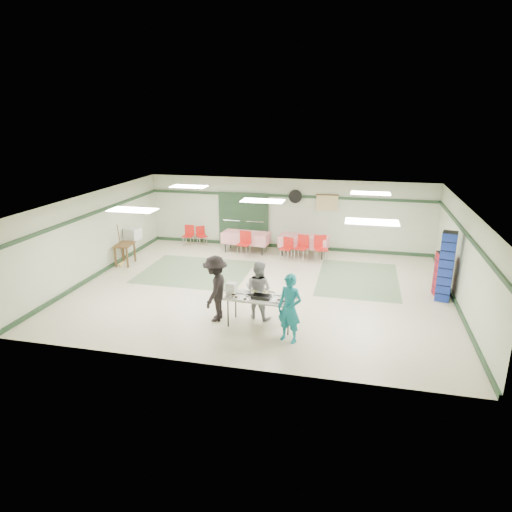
% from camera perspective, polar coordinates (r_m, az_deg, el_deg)
% --- Properties ---
extents(floor, '(11.00, 11.00, 0.00)m').
position_cam_1_polar(floor, '(13.80, 0.80, -4.09)').
color(floor, beige).
rests_on(floor, ground).
extents(ceiling, '(11.00, 11.00, 0.00)m').
position_cam_1_polar(ceiling, '(13.05, 0.85, 7.00)').
color(ceiling, white).
rests_on(ceiling, wall_back).
extents(wall_back, '(11.00, 0.00, 11.00)m').
position_cam_1_polar(wall_back, '(17.66, 3.93, 5.27)').
color(wall_back, beige).
rests_on(wall_back, floor).
extents(wall_front, '(11.00, 0.00, 11.00)m').
position_cam_1_polar(wall_front, '(9.27, -5.13, -6.29)').
color(wall_front, beige).
rests_on(wall_front, floor).
extents(wall_left, '(0.00, 9.00, 9.00)m').
position_cam_1_polar(wall_left, '(15.45, -19.56, 2.51)').
color(wall_left, beige).
rests_on(wall_left, floor).
extents(wall_right, '(0.00, 9.00, 9.00)m').
position_cam_1_polar(wall_right, '(13.38, 24.50, -0.30)').
color(wall_right, beige).
rests_on(wall_right, floor).
extents(trim_back, '(11.00, 0.06, 0.10)m').
position_cam_1_polar(trim_back, '(17.49, 3.97, 7.49)').
color(trim_back, '#1E3721').
rests_on(trim_back, wall_back).
extents(baseboard_back, '(11.00, 0.06, 0.12)m').
position_cam_1_polar(baseboard_back, '(17.95, 3.83, 1.22)').
color(baseboard_back, '#1E3721').
rests_on(baseboard_back, floor).
extents(trim_left, '(0.06, 9.00, 0.10)m').
position_cam_1_polar(trim_left, '(15.28, -19.73, 5.04)').
color(trim_left, '#1E3721').
rests_on(trim_left, wall_back).
extents(baseboard_left, '(0.06, 9.00, 0.12)m').
position_cam_1_polar(baseboard_left, '(15.79, -19.00, -2.02)').
color(baseboard_left, '#1E3721').
rests_on(baseboard_left, floor).
extents(trim_right, '(0.06, 9.00, 0.10)m').
position_cam_1_polar(trim_right, '(13.20, 24.75, 2.60)').
color(trim_right, '#1E3721').
rests_on(trim_right, wall_back).
extents(baseboard_right, '(0.06, 9.00, 0.12)m').
position_cam_1_polar(baseboard_right, '(13.79, 23.71, -5.40)').
color(baseboard_right, '#1E3721').
rests_on(baseboard_right, floor).
extents(green_patch_a, '(3.50, 3.00, 0.01)m').
position_cam_1_polar(green_patch_a, '(15.37, -7.55, -1.93)').
color(green_patch_a, '#627A59').
rests_on(green_patch_a, floor).
extents(green_patch_b, '(2.50, 3.50, 0.01)m').
position_cam_1_polar(green_patch_b, '(14.93, 12.61, -2.81)').
color(green_patch_b, '#627A59').
rests_on(green_patch_b, floor).
extents(double_door_left, '(0.90, 0.06, 2.10)m').
position_cam_1_polar(double_door_left, '(18.13, -3.01, 4.64)').
color(double_door_left, gray).
rests_on(double_door_left, floor).
extents(double_door_right, '(0.90, 0.06, 2.10)m').
position_cam_1_polar(double_door_right, '(17.90, -0.08, 4.50)').
color(double_door_right, gray).
rests_on(double_door_right, floor).
extents(door_frame, '(2.00, 0.03, 2.15)m').
position_cam_1_polar(door_frame, '(17.99, -1.59, 4.56)').
color(door_frame, '#1E3721').
rests_on(door_frame, floor).
extents(wall_fan, '(0.50, 0.10, 0.50)m').
position_cam_1_polar(wall_fan, '(17.42, 4.93, 7.43)').
color(wall_fan, black).
rests_on(wall_fan, wall_back).
extents(scroll_banner, '(0.80, 0.02, 0.60)m').
position_cam_1_polar(scroll_banner, '(17.33, 8.87, 6.56)').
color(scroll_banner, '#DCC489').
rests_on(scroll_banner, wall_back).
extents(serving_table, '(1.80, 0.83, 0.76)m').
position_cam_1_polar(serving_table, '(11.21, 0.62, -5.43)').
color(serving_table, beige).
rests_on(serving_table, floor).
extents(sheet_tray_right, '(0.62, 0.49, 0.02)m').
position_cam_1_polar(sheet_tray_right, '(11.01, 3.62, -5.56)').
color(sheet_tray_right, silver).
rests_on(sheet_tray_right, serving_table).
extents(sheet_tray_mid, '(0.67, 0.52, 0.02)m').
position_cam_1_polar(sheet_tray_mid, '(11.32, 0.55, -4.87)').
color(sheet_tray_mid, silver).
rests_on(sheet_tray_mid, serving_table).
extents(sheet_tray_left, '(0.61, 0.48, 0.02)m').
position_cam_1_polar(sheet_tray_left, '(11.17, -2.08, -5.20)').
color(sheet_tray_left, silver).
rests_on(sheet_tray_left, serving_table).
extents(baking_pan, '(0.47, 0.31, 0.08)m').
position_cam_1_polar(baking_pan, '(11.13, 0.69, -5.11)').
color(baking_pan, black).
rests_on(baking_pan, serving_table).
extents(foam_box_stack, '(0.26, 0.24, 0.28)m').
position_cam_1_polar(foam_box_stack, '(11.40, -3.10, -4.03)').
color(foam_box_stack, white).
rests_on(foam_box_stack, serving_table).
extents(volunteer_teal, '(0.69, 0.57, 1.63)m').
position_cam_1_polar(volunteer_teal, '(10.48, 4.23, -6.55)').
color(volunteer_teal, '#137587').
rests_on(volunteer_teal, floor).
extents(volunteer_grey, '(0.88, 0.78, 1.53)m').
position_cam_1_polar(volunteer_grey, '(11.65, 0.30, -4.24)').
color(volunteer_grey, '#98989D').
rests_on(volunteer_grey, floor).
extents(volunteer_dark, '(0.66, 1.11, 1.70)m').
position_cam_1_polar(volunteer_dark, '(11.54, -5.09, -4.07)').
color(volunteer_dark, black).
rests_on(volunteer_dark, floor).
extents(dining_table_a, '(1.83, 0.92, 0.77)m').
position_cam_1_polar(dining_table_a, '(16.87, 5.99, 1.90)').
color(dining_table_a, red).
rests_on(dining_table_a, floor).
extents(dining_table_b, '(1.79, 0.89, 0.77)m').
position_cam_1_polar(dining_table_b, '(17.26, -1.28, 2.35)').
color(dining_table_b, red).
rests_on(dining_table_b, floor).
extents(chair_a, '(0.53, 0.53, 0.92)m').
position_cam_1_polar(chair_a, '(16.33, 5.78, 1.37)').
color(chair_a, '#B7230E').
rests_on(chair_a, floor).
extents(chair_b, '(0.47, 0.47, 0.81)m').
position_cam_1_polar(chair_b, '(16.41, 3.91, 1.24)').
color(chair_b, '#B7230E').
rests_on(chair_b, floor).
extents(chair_c, '(0.55, 0.55, 0.94)m').
position_cam_1_polar(chair_c, '(16.26, 8.08, 1.26)').
color(chair_c, '#B7230E').
rests_on(chair_c, floor).
extents(chair_d, '(0.49, 0.49, 0.94)m').
position_cam_1_polar(chair_d, '(16.71, -1.44, 1.86)').
color(chair_d, '#B7230E').
rests_on(chair_d, floor).
extents(chair_loose_a, '(0.51, 0.51, 0.78)m').
position_cam_1_polar(chair_loose_a, '(18.27, -6.88, 2.77)').
color(chair_loose_a, '#B7230E').
rests_on(chair_loose_a, floor).
extents(chair_loose_b, '(0.39, 0.39, 0.83)m').
position_cam_1_polar(chair_loose_b, '(18.25, -8.40, 2.82)').
color(chair_loose_b, '#B7230E').
rests_on(chair_loose_b, floor).
extents(crate_stack_blue_a, '(0.43, 0.43, 1.18)m').
position_cam_1_polar(crate_stack_blue_a, '(14.30, 22.17, -2.13)').
color(crate_stack_blue_a, navy).
rests_on(crate_stack_blue_a, floor).
extents(crate_stack_red, '(0.45, 0.45, 1.29)m').
position_cam_1_polar(crate_stack_red, '(14.14, 22.28, -2.12)').
color(crate_stack_red, maroon).
rests_on(crate_stack_red, floor).
extents(crate_stack_blue_b, '(0.46, 0.46, 2.00)m').
position_cam_1_polar(crate_stack_blue_b, '(13.69, 22.67, -1.24)').
color(crate_stack_blue_b, navy).
rests_on(crate_stack_blue_b, floor).
extents(printer_table, '(0.61, 0.87, 0.74)m').
position_cam_1_polar(printer_table, '(16.43, -16.12, 1.09)').
color(printer_table, brown).
rests_on(printer_table, floor).
extents(office_printer, '(0.58, 0.53, 0.39)m').
position_cam_1_polar(office_printer, '(16.90, -15.16, 2.71)').
color(office_printer, beige).
rests_on(office_printer, printer_table).
extents(broom, '(0.06, 0.23, 1.45)m').
position_cam_1_polar(broom, '(16.33, -16.60, 1.41)').
color(broom, brown).
rests_on(broom, floor).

